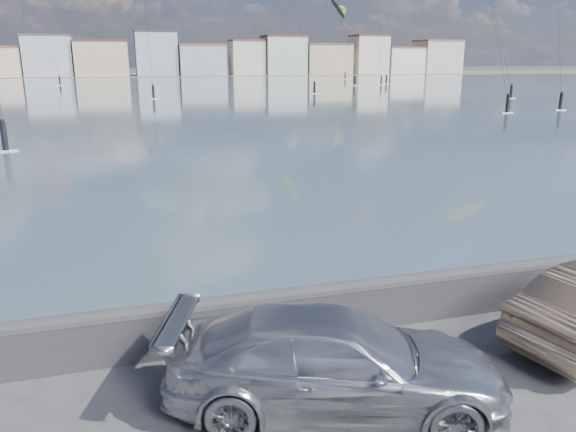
% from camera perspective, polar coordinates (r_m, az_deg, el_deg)
% --- Properties ---
extents(ground, '(700.00, 700.00, 0.00)m').
position_cam_1_polar(ground, '(9.35, 1.25, -20.22)').
color(ground, '#333335').
rests_on(ground, ground).
extents(bay_water, '(500.00, 177.00, 0.00)m').
position_cam_1_polar(bay_water, '(98.88, -15.65, 11.97)').
color(bay_water, '#344C53').
rests_on(bay_water, ground).
extents(far_shore_strip, '(500.00, 60.00, 0.00)m').
position_cam_1_polar(far_shore_strip, '(207.28, -16.51, 13.57)').
color(far_shore_strip, '#4C473D').
rests_on(far_shore_strip, ground).
extents(seawall, '(400.00, 0.36, 1.08)m').
position_cam_1_polar(seawall, '(11.30, -3.01, -10.06)').
color(seawall, '#28282B').
rests_on(seawall, ground).
extents(far_buildings, '(240.79, 13.26, 14.60)m').
position_cam_1_polar(far_buildings, '(193.23, -16.19, 15.27)').
color(far_buildings, '#9EA8B7').
rests_on(far_buildings, ground).
extents(car_silver, '(5.91, 3.94, 1.59)m').
position_cam_1_polar(car_silver, '(9.33, 4.87, -14.56)').
color(car_silver, '#A9ACB0').
rests_on(car_silver, ground).
extents(kitesurfer_17, '(7.19, 15.09, 19.83)m').
position_cam_1_polar(kitesurfer_17, '(167.98, 5.41, 20.04)').
color(kitesurfer_17, yellow).
rests_on(kitesurfer_17, ground).
extents(kitesurfer_18, '(6.29, 18.93, 19.26)m').
position_cam_1_polar(kitesurfer_18, '(137.63, 5.12, 20.12)').
color(kitesurfer_18, black).
rests_on(kitesurfer_18, ground).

